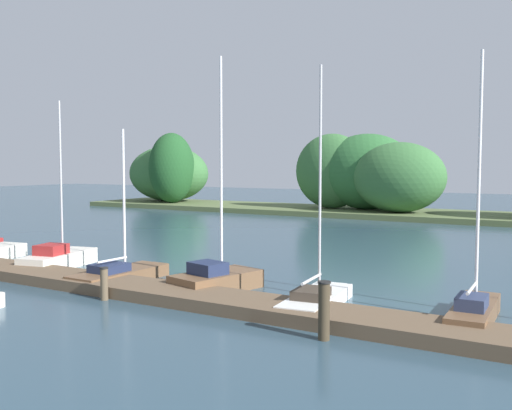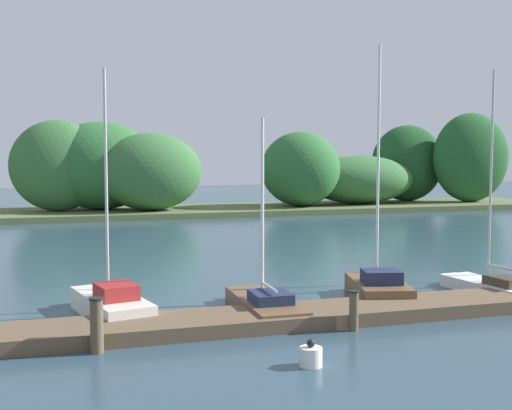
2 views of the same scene
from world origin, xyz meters
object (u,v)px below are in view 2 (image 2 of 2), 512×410
Objects in this scene: mooring_piling_1 at (97,325)px; channel_buoy_1 at (311,356)px; sailboat_2 at (110,303)px; sailboat_3 at (264,302)px; sailboat_5 at (492,285)px; mooring_piling_2 at (354,310)px; sailboat_4 at (378,286)px.

mooring_piling_1 is 2.18× the size of channel_buoy_1.
sailboat_2 is 4.02m from sailboat_3.
mooring_piling_1 is at bearing 151.75° from channel_buoy_1.
sailboat_5 reaches higher than channel_buoy_1.
sailboat_2 reaches higher than mooring_piling_1.
mooring_piling_1 is 5.99m from mooring_piling_2.
sailboat_3 is 9.45× the size of channel_buoy_1.
sailboat_3 reaches higher than mooring_piling_2.
sailboat_4 is at bearing 19.25° from mooring_piling_1.
sailboat_4 is 1.09× the size of sailboat_5.
mooring_piling_1 is at bearing 157.30° from sailboat_2.
sailboat_3 is at bearing 123.61° from mooring_piling_2.
sailboat_5 is at bearing 30.79° from channel_buoy_1.
sailboat_4 reaches higher than channel_buoy_1.
mooring_piling_2 is at bearing 106.34° from sailboat_5.
sailboat_3 is at bearing 27.05° from mooring_piling_1.
sailboat_4 is 13.39× the size of channel_buoy_1.
sailboat_4 is at bearing 50.66° from channel_buoy_1.
sailboat_2 is at bearing 102.01° from sailboat_4.
channel_buoy_1 is at bearing -132.46° from mooring_piling_2.
channel_buoy_1 is at bearing 174.94° from sailboat_3.
sailboat_4 is at bearing 77.08° from sailboat_5.
channel_buoy_1 is (-7.70, -4.59, -0.08)m from sailboat_5.
channel_buoy_1 is at bearing 154.41° from sailboat_4.
mooring_piling_2 is at bearing -132.13° from sailboat_2.
sailboat_3 is (3.95, -0.77, -0.09)m from sailboat_2.
sailboat_5 is 6.23m from mooring_piling_2.
sailboat_3 is 0.77× the size of sailboat_5.
sailboat_5 is (11.19, -0.63, -0.09)m from sailboat_2.
mooring_piling_2 is (-2.11, -2.83, 0.10)m from sailboat_4.
sailboat_2 is 1.24× the size of sailboat_3.
mooring_piling_2 is at bearing 47.54° from channel_buoy_1.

